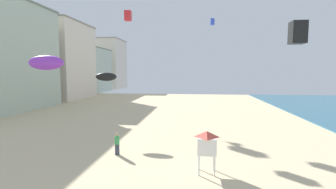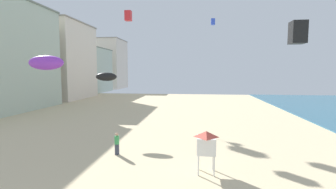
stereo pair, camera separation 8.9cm
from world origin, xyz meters
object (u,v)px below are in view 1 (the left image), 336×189
(kite_flyer, at_px, (117,142))
(kite_black_parafoil, at_px, (106,77))
(lifeguard_stand, at_px, (207,143))
(kite_purple_parafoil, at_px, (46,63))
(kite_blue_box, at_px, (212,22))
(kite_black_box, at_px, (298,33))
(kite_red_box, at_px, (128,16))

(kite_flyer, relative_size, kite_black_parafoil, 0.77)
(lifeguard_stand, distance_m, kite_purple_parafoil, 12.95)
(kite_flyer, xyz_separation_m, kite_purple_parafoil, (-5.37, 0.17, 5.80))
(kite_blue_box, relative_size, kite_purple_parafoil, 0.39)
(lifeguard_stand, bearing_deg, kite_black_box, 33.86)
(lifeguard_stand, bearing_deg, kite_blue_box, 85.68)
(kite_purple_parafoil, bearing_deg, kite_black_parafoil, 68.79)
(kite_black_parafoil, bearing_deg, kite_blue_box, 61.79)
(kite_flyer, height_order, kite_blue_box, kite_blue_box)
(kite_black_box, bearing_deg, kite_black_parafoil, 165.82)
(kite_red_box, bearing_deg, lifeguard_stand, -57.28)
(lifeguard_stand, distance_m, kite_black_parafoil, 13.22)
(kite_blue_box, bearing_deg, kite_black_parafoil, -118.21)
(kite_blue_box, distance_m, kite_purple_parafoil, 31.64)
(kite_blue_box, bearing_deg, kite_purple_parafoil, -116.76)
(kite_flyer, height_order, kite_red_box, kite_red_box)
(lifeguard_stand, xyz_separation_m, kite_red_box, (-8.47, 13.18, 10.58))
(kite_red_box, bearing_deg, kite_purple_parafoil, -106.99)
(kite_blue_box, bearing_deg, lifeguard_stand, -93.94)
(kite_flyer, distance_m, kite_black_parafoil, 8.26)
(kite_black_parafoil, distance_m, kite_purple_parafoil, 6.45)
(lifeguard_stand, relative_size, kite_black_parafoil, 1.20)
(kite_black_parafoil, xyz_separation_m, kite_black_box, (15.97, -4.04, 3.28))
(kite_flyer, bearing_deg, kite_red_box, 134.01)
(lifeguard_stand, relative_size, kite_black_box, 1.60)
(kite_flyer, bearing_deg, kite_black_parafoil, 149.62)
(lifeguard_stand, relative_size, kite_blue_box, 2.37)
(kite_blue_box, bearing_deg, kite_black_box, -79.96)
(lifeguard_stand, xyz_separation_m, kite_black_parafoil, (-9.41, 8.50, 3.73))
(kite_flyer, bearing_deg, kite_purple_parafoil, -148.99)
(lifeguard_stand, xyz_separation_m, kite_blue_box, (2.06, 29.88, 13.05))
(kite_blue_box, relative_size, kite_black_parafoil, 0.51)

